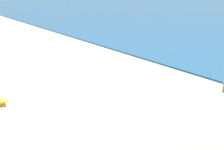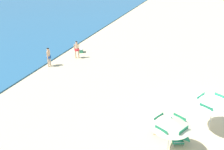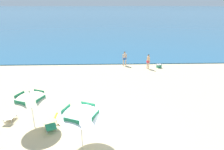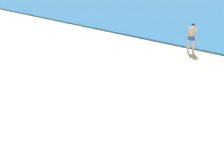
{
  "view_description": "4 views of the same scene",
  "coord_description": "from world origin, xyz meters",
  "views": [
    {
      "loc": [
        11.68,
        -1.77,
        5.7
      ],
      "look_at": [
        -0.0,
        6.65,
        1.18
      ],
      "focal_mm": 49.25,
      "sensor_mm": 36.0,
      "label": 1
    },
    {
      "loc": [
        -14.72,
        -0.95,
        9.98
      ],
      "look_at": [
        1.37,
        6.34,
        1.0
      ],
      "focal_mm": 45.49,
      "sensor_mm": 36.0,
      "label": 2
    },
    {
      "loc": [
        0.39,
        -8.49,
        6.54
      ],
      "look_at": [
        0.89,
        6.05,
        1.25
      ],
      "focal_mm": 31.22,
      "sensor_mm": 36.0,
      "label": 3
    },
    {
      "loc": [
        8.07,
        -3.72,
        6.64
      ],
      "look_at": [
        1.61,
        6.16,
        0.95
      ],
      "focal_mm": 52.63,
      "sensor_mm": 36.0,
      "label": 4
    }
  ],
  "objects": []
}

